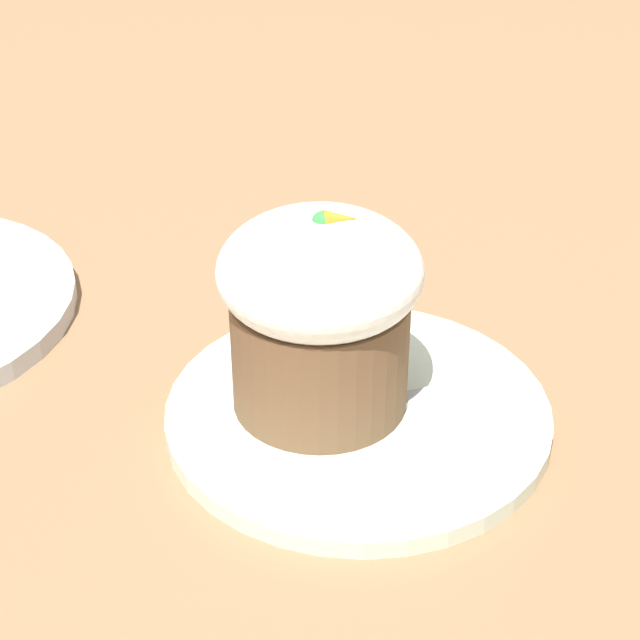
# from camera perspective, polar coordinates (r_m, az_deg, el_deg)

# --- Properties ---
(ground_plane) EXTENTS (4.00, 4.00, 0.00)m
(ground_plane) POSITION_cam_1_polar(r_m,az_deg,el_deg) (0.56, 2.02, -5.42)
(ground_plane) COLOR #846042
(dessert_plate) EXTENTS (0.20, 0.20, 0.01)m
(dessert_plate) POSITION_cam_1_polar(r_m,az_deg,el_deg) (0.56, 2.03, -5.01)
(dessert_plate) COLOR silver
(dessert_plate) RESTS_ON ground_plane
(carrot_cake) EXTENTS (0.10, 0.10, 0.11)m
(carrot_cake) POSITION_cam_1_polar(r_m,az_deg,el_deg) (0.53, 0.00, 0.57)
(carrot_cake) COLOR brown
(carrot_cake) RESTS_ON dessert_plate
(spoon) EXTENTS (0.13, 0.04, 0.01)m
(spoon) POSITION_cam_1_polar(r_m,az_deg,el_deg) (0.55, 2.11, -4.59)
(spoon) COLOR #B7B7BC
(spoon) RESTS_ON dessert_plate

